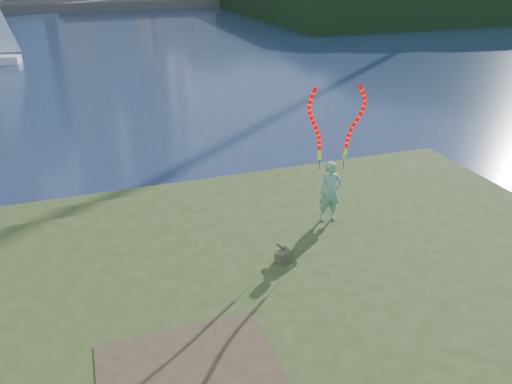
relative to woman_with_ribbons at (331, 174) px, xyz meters
name	(u,v)px	position (x,y,z in m)	size (l,w,h in m)	color
ground	(253,291)	(-2.76, -1.44, -2.20)	(320.00, 320.00, 0.00)	#1A2843
grassy_knoll	(289,340)	(-2.76, -3.74, -1.86)	(20.00, 18.00, 0.80)	#344318
dirt_patch	(193,383)	(-4.96, -4.64, -1.39)	(3.20, 3.00, 0.02)	#47331E
wooded_hill	(478,7)	(56.81, 58.52, -2.04)	(78.00, 50.00, 63.00)	black
woman_with_ribbons	(331,174)	(0.00, 0.00, 0.00)	(2.08, 0.52, 4.11)	#1E803B
canvas_bag	(283,255)	(-2.01, -1.56, -1.25)	(0.43, 0.49, 0.35)	#4A4425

